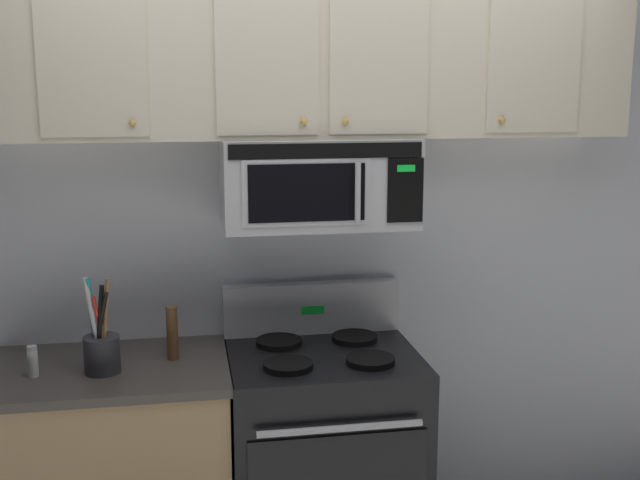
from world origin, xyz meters
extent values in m
cube|color=silver|center=(0.00, 0.79, 1.35)|extent=(5.20, 0.10, 2.70)
cube|color=black|center=(0.00, 0.42, 0.45)|extent=(0.76, 0.64, 0.90)
cylinder|color=#B7BABF|center=(0.00, 0.06, 0.74)|extent=(0.61, 0.03, 0.03)
cube|color=#B7BABF|center=(0.00, 0.70, 1.01)|extent=(0.76, 0.07, 0.22)
cube|color=#19D83F|center=(0.00, 0.67, 1.01)|extent=(0.10, 0.00, 0.04)
cylinder|color=black|center=(-0.16, 0.28, 0.91)|extent=(0.19, 0.19, 0.02)
cylinder|color=black|center=(0.16, 0.28, 0.91)|extent=(0.19, 0.19, 0.02)
cylinder|color=black|center=(-0.16, 0.56, 0.91)|extent=(0.19, 0.19, 0.02)
cylinder|color=black|center=(0.16, 0.56, 0.91)|extent=(0.19, 0.19, 0.02)
cube|color=#B7BABF|center=(0.00, 0.54, 1.57)|extent=(0.76, 0.39, 0.35)
cube|color=black|center=(0.00, 0.35, 1.72)|extent=(0.73, 0.01, 0.06)
cube|color=#B7BABF|center=(-0.07, 0.35, 1.56)|extent=(0.49, 0.01, 0.25)
cube|color=black|center=(-0.08, 0.34, 1.56)|extent=(0.44, 0.01, 0.22)
cube|color=black|center=(0.30, 0.35, 1.56)|extent=(0.14, 0.01, 0.25)
cube|color=#19D83F|center=(0.30, 0.34, 1.65)|extent=(0.07, 0.00, 0.03)
cylinder|color=#B7BABF|center=(0.11, 0.32, 1.56)|extent=(0.02, 0.02, 0.23)
cube|color=beige|center=(0.00, 0.57, 2.02)|extent=(2.50, 0.33, 0.55)
cube|color=beige|center=(-0.83, 0.40, 2.02)|extent=(0.38, 0.01, 0.51)
sphere|color=tan|center=(-0.70, 0.39, 1.82)|extent=(0.03, 0.03, 0.03)
cube|color=beige|center=(-0.21, 0.40, 2.02)|extent=(0.38, 0.01, 0.51)
sphere|color=tan|center=(-0.08, 0.39, 1.82)|extent=(0.03, 0.03, 0.03)
cube|color=beige|center=(0.21, 0.40, 2.02)|extent=(0.38, 0.01, 0.51)
sphere|color=tan|center=(0.08, 0.39, 1.82)|extent=(0.03, 0.03, 0.03)
cube|color=beige|center=(0.83, 0.40, 2.02)|extent=(0.38, 0.01, 0.51)
sphere|color=tan|center=(0.70, 0.39, 1.82)|extent=(0.03, 0.03, 0.03)
cube|color=tan|center=(-0.84, 0.43, 0.43)|extent=(0.90, 0.62, 0.86)
cube|color=#423D38|center=(-0.84, 0.43, 0.88)|extent=(0.93, 0.65, 0.03)
cylinder|color=#2D2D33|center=(-0.85, 0.36, 0.97)|extent=(0.13, 0.13, 0.14)
cylinder|color=tan|center=(-0.84, 0.37, 1.09)|extent=(0.03, 0.07, 0.24)
cylinder|color=black|center=(-0.84, 0.35, 1.10)|extent=(0.07, 0.05, 0.24)
cylinder|color=red|center=(-0.85, 0.36, 1.09)|extent=(0.04, 0.04, 0.22)
cylinder|color=black|center=(-0.85, 0.35, 1.11)|extent=(0.04, 0.03, 0.26)
cylinder|color=olive|center=(-0.83, 0.37, 1.11)|extent=(0.04, 0.05, 0.28)
cylinder|color=#BCBCC1|center=(-0.87, 0.35, 1.12)|extent=(0.06, 0.03, 0.30)
cylinder|color=teal|center=(-0.88, 0.38, 1.12)|extent=(0.03, 0.08, 0.29)
cylinder|color=white|center=(-1.09, 0.36, 0.95)|extent=(0.04, 0.04, 0.10)
cylinder|color=#B7BABF|center=(-1.09, 0.36, 1.01)|extent=(0.04, 0.04, 0.02)
cylinder|color=brown|center=(-0.59, 0.46, 1.01)|extent=(0.04, 0.04, 0.21)
camera|label=1|loc=(-0.53, -2.53, 1.95)|focal=44.19mm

